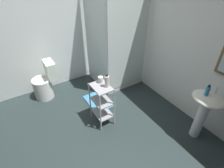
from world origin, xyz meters
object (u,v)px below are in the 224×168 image
at_px(pedestal_sink, 205,108).
at_px(storage_cart, 102,101).
at_px(shower_stall, 114,64).
at_px(hand_soap_bottle, 207,91).
at_px(toilet, 45,83).
at_px(rinse_cup, 101,80).
at_px(lotion_bottle_white, 107,81).
at_px(bath_mat, 98,101).

height_order(pedestal_sink, storage_cart, pedestal_sink).
distance_m(shower_stall, hand_soap_bottle, 2.01).
relative_size(storage_cart, hand_soap_bottle, 4.42).
distance_m(pedestal_sink, storage_cart, 1.55).
distance_m(toilet, hand_soap_bottle, 2.88).
distance_m(storage_cart, rinse_cup, 0.37).
xyz_separation_m(lotion_bottle_white, bath_mat, (-0.54, 0.09, -0.83)).
bearing_deg(storage_cart, lotion_bottle_white, 56.29).
bearing_deg(hand_soap_bottle, lotion_bottle_white, -134.37).
bearing_deg(rinse_cup, pedestal_sink, 42.18).
bearing_deg(rinse_cup, lotion_bottle_white, 9.35).
height_order(lotion_bottle_white, bath_mat, lotion_bottle_white).
distance_m(toilet, bath_mat, 1.13).
height_order(rinse_cup, bath_mat, rinse_cup).
height_order(pedestal_sink, hand_soap_bottle, hand_soap_bottle).
relative_size(toilet, bath_mat, 1.27).
relative_size(shower_stall, bath_mat, 3.33).
bearing_deg(hand_soap_bottle, pedestal_sink, 41.77).
distance_m(shower_stall, bath_mat, 0.91).
bearing_deg(hand_soap_bottle, bath_mat, -149.10).
xyz_separation_m(shower_stall, lotion_bottle_white, (0.97, -0.75, 0.38)).
height_order(shower_stall, toilet, shower_stall).
bearing_deg(lotion_bottle_white, pedestal_sink, 45.49).
height_order(storage_cart, rinse_cup, rinse_cup).
distance_m(shower_stall, pedestal_sink, 2.02).
bearing_deg(rinse_cup, bath_mat, 162.77).
height_order(hand_soap_bottle, bath_mat, hand_soap_bottle).
bearing_deg(bath_mat, hand_soap_bottle, 30.90).
bearing_deg(pedestal_sink, storage_cart, -133.88).
bearing_deg(pedestal_sink, shower_stall, -171.75).
relative_size(pedestal_sink, hand_soap_bottle, 4.84).
bearing_deg(hand_soap_bottle, rinse_cup, -137.81).
height_order(lotion_bottle_white, rinse_cup, lotion_bottle_white).
height_order(pedestal_sink, toilet, pedestal_sink).
height_order(pedestal_sink, lotion_bottle_white, lotion_bottle_white).
height_order(shower_stall, storage_cart, shower_stall).
relative_size(shower_stall, storage_cart, 2.70).
bearing_deg(toilet, pedestal_sink, 37.28).
xyz_separation_m(shower_stall, hand_soap_bottle, (1.95, 0.25, 0.42)).
bearing_deg(toilet, lotion_bottle_white, 29.06).
height_order(storage_cart, bath_mat, storage_cart).
bearing_deg(hand_soap_bottle, toilet, -142.81).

